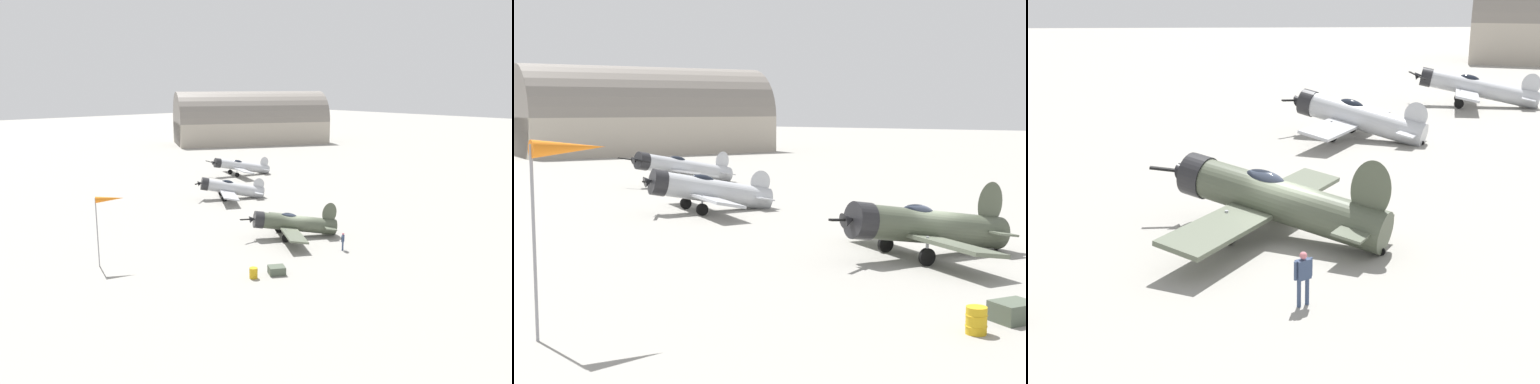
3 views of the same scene
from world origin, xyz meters
The scene contains 8 objects.
ground_plane centered at (0.00, 0.00, 0.00)m, with size 400.00×400.00×0.00m, color gray.
airplane_foreground centered at (-0.40, 0.26, 1.44)m, with size 9.37×10.15×3.51m.
airplane_mid_apron centered at (6.02, 18.36, 1.41)m, with size 9.30×10.65×3.25m.
airplane_far_line centered at (18.48, 31.28, 1.56)m, with size 10.19×11.23×3.31m.
equipment_crate centered at (-8.74, -6.27, 0.33)m, with size 1.71×1.64×0.67m.
fuel_drum centered at (-10.75, -5.68, 0.43)m, with size 0.69×0.69×0.87m.
windsock_mast centered at (-17.82, 4.71, 5.59)m, with size 2.36×1.37×6.09m.
distant_hangar centered at (51.50, 66.92, 4.90)m, with size 41.15×30.49×15.28m.
Camera 2 is at (-32.85, -12.71, 7.01)m, focal length 51.64 mm.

